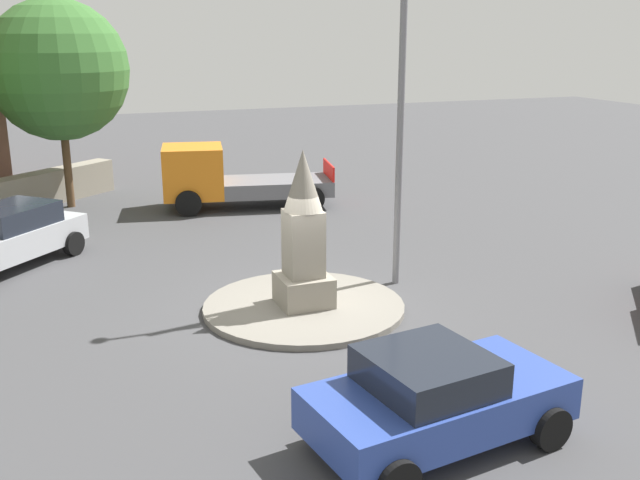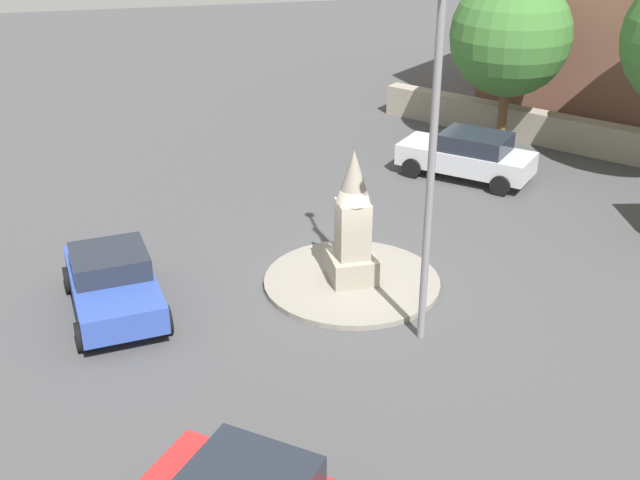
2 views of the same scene
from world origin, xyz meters
name	(u,v)px [view 1 (image 1 of 2)]	position (x,y,z in m)	size (l,w,h in m)	color
ground_plane	(304,309)	(0.00, 0.00, 0.00)	(80.00, 80.00, 0.00)	#424244
traffic_island	(304,307)	(0.00, 0.00, 0.07)	(4.31, 4.31, 0.13)	gray
monument	(303,237)	(0.00, 0.00, 1.63)	(1.08, 1.08, 3.33)	gray
streetlamp	(402,73)	(-2.62, -0.86, 4.87)	(2.86, 0.28, 8.11)	slate
car_blue_near_island	(436,397)	(-0.01, 5.62, 0.74)	(4.02, 2.48, 1.45)	#2D479E
car_silver_parked_left	(7,237)	(5.98, -5.42, 0.79)	(4.11, 4.22, 1.54)	#B7BABF
truck_orange_waiting	(226,178)	(-0.69, -9.72, 1.00)	(5.84, 3.14, 2.10)	orange
tree_mid_cluster	(58,70)	(4.23, -11.70, 4.52)	(4.53, 4.53, 6.79)	brown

